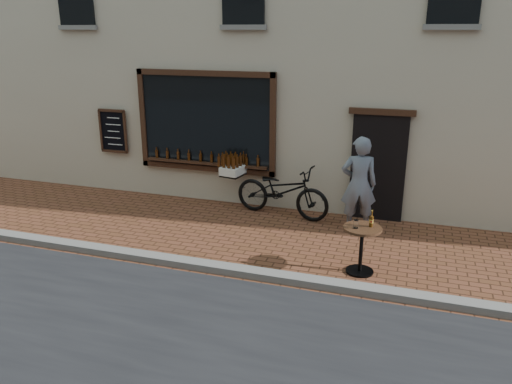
% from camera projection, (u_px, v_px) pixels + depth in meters
% --- Properties ---
extents(ground, '(90.00, 90.00, 0.00)m').
position_uv_depth(ground, '(233.00, 279.00, 7.98)').
color(ground, brown).
rests_on(ground, ground).
extents(kerb, '(90.00, 0.25, 0.12)m').
position_uv_depth(kerb, '(237.00, 270.00, 8.15)').
color(kerb, slate).
rests_on(kerb, ground).
extents(cargo_bicycle, '(2.57, 1.09, 1.19)m').
position_uv_depth(cargo_bicycle, '(280.00, 190.00, 10.57)').
color(cargo_bicycle, black).
rests_on(cargo_bicycle, ground).
extents(bistro_table, '(0.62, 0.62, 1.07)m').
position_uv_depth(bistro_table, '(362.00, 240.00, 8.05)').
color(bistro_table, black).
rests_on(bistro_table, ground).
extents(pedestrian, '(0.78, 0.60, 1.90)m').
position_uv_depth(pedestrian, '(359.00, 184.00, 9.66)').
color(pedestrian, slate).
rests_on(pedestrian, ground).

